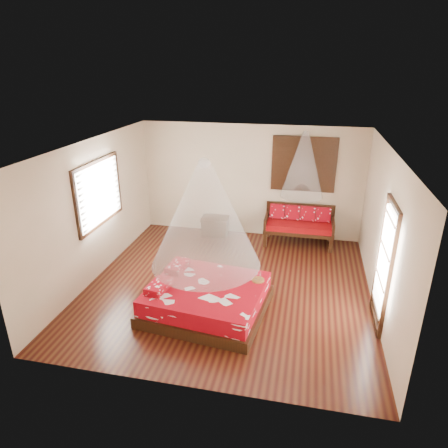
{
  "coord_description": "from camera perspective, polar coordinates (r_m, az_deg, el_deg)",
  "views": [
    {
      "loc": [
        1.38,
        -6.8,
        4.15
      ],
      "look_at": [
        -0.18,
        0.43,
        1.15
      ],
      "focal_mm": 32.0,
      "sensor_mm": 36.0,
      "label": 1
    }
  ],
  "objects": [
    {
      "name": "wine_tray",
      "position": [
        7.26,
        4.9,
        -7.75
      ],
      "size": [
        0.23,
        0.23,
        0.19
      ],
      "rotation": [
        0.0,
        0.0,
        0.1
      ],
      "color": "brown",
      "rests_on": "bed"
    },
    {
      "name": "room",
      "position": [
        7.46,
        0.64,
        0.47
      ],
      "size": [
        5.54,
        5.54,
        2.84
      ],
      "color": "black",
      "rests_on": "ground"
    },
    {
      "name": "shutter_panel",
      "position": [
        9.78,
        11.33,
        8.36
      ],
      "size": [
        1.52,
        0.06,
        1.32
      ],
      "color": "black",
      "rests_on": "wall_back"
    },
    {
      "name": "mosquito_net_main",
      "position": [
        6.51,
        -2.69,
        1.38
      ],
      "size": [
        1.85,
        1.85,
        1.8
      ],
      "primitive_type": "cone",
      "color": "white",
      "rests_on": "ceiling"
    },
    {
      "name": "mosquito_net_daybed",
      "position": [
        9.3,
        11.29,
        8.3
      ],
      "size": [
        0.98,
        0.98,
        1.5
      ],
      "primitive_type": "cone",
      "color": "white",
      "rests_on": "ceiling"
    },
    {
      "name": "bed",
      "position": [
        7.24,
        -2.59,
        -10.53
      ],
      "size": [
        2.23,
        2.06,
        0.63
      ],
      "rotation": [
        0.0,
        0.0,
        -0.12
      ],
      "color": "black",
      "rests_on": "floor"
    },
    {
      "name": "storage_chest",
      "position": [
        10.28,
        -1.28,
        -0.25
      ],
      "size": [
        0.71,
        0.53,
        0.47
      ],
      "rotation": [
        0.0,
        0.0,
        0.05
      ],
      "color": "black",
      "rests_on": "floor"
    },
    {
      "name": "daybed",
      "position": [
        9.87,
        10.68,
        0.1
      ],
      "size": [
        1.66,
        0.74,
        0.94
      ],
      "color": "black",
      "rests_on": "floor"
    },
    {
      "name": "window_left",
      "position": [
        8.47,
        -17.38,
        4.25
      ],
      "size": [
        0.1,
        1.74,
        1.34
      ],
      "color": "black",
      "rests_on": "wall_left"
    },
    {
      "name": "glazed_door",
      "position": [
        7.05,
        21.86,
        -5.55
      ],
      "size": [
        0.08,
        1.02,
        2.16
      ],
      "color": "black",
      "rests_on": "floor"
    }
  ]
}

